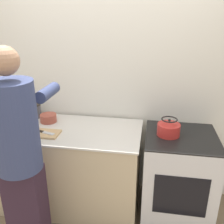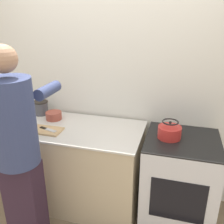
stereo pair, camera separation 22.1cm
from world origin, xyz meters
name	(u,v)px [view 1 (the left image)]	position (x,y,z in m)	size (l,w,h in m)	color
wall_back	(111,80)	(0.00, 0.76, 1.30)	(8.00, 0.05, 2.60)	silver
counter	(72,167)	(-0.35, 0.35, 0.44)	(1.42, 0.72, 0.88)	#C6B28E
oven	(177,178)	(0.73, 0.32, 0.46)	(0.65, 0.64, 0.91)	silver
person	(20,153)	(-0.54, -0.27, 0.95)	(0.39, 0.62, 1.76)	#2D1C2C
cutting_board	(43,133)	(-0.56, 0.19, 0.89)	(0.30, 0.19, 0.02)	tan
knife	(45,132)	(-0.54, 0.20, 0.91)	(0.20, 0.09, 0.01)	silver
kettle	(169,128)	(0.60, 0.32, 0.98)	(0.21, 0.21, 0.16)	red
bowl_prep	(48,118)	(-0.63, 0.48, 0.93)	(0.17, 0.17, 0.08)	#9E4738
canister_jar	(34,111)	(-0.83, 0.58, 0.96)	(0.16, 0.16, 0.15)	#4C4C51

